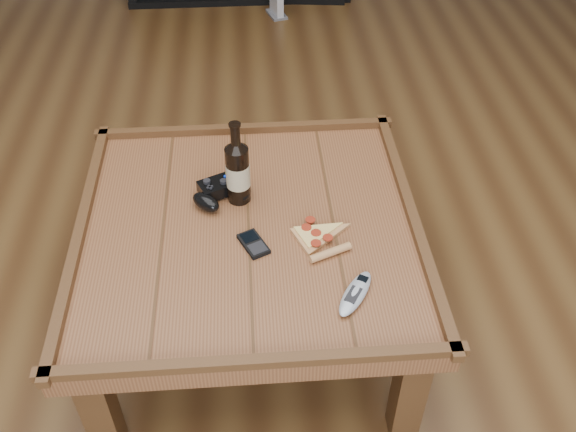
{
  "coord_description": "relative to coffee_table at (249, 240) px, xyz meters",
  "views": [
    {
      "loc": [
        0.02,
        -1.38,
        1.73
      ],
      "look_at": [
        0.11,
        -0.04,
        0.52
      ],
      "focal_mm": 40.0,
      "sensor_mm": 36.0,
      "label": 1
    }
  ],
  "objects": [
    {
      "name": "ground",
      "position": [
        0.0,
        0.0,
        -0.39
      ],
      "size": [
        6.0,
        6.0,
        0.0
      ],
      "primitive_type": "plane",
      "color": "#442913",
      "rests_on": "ground"
    },
    {
      "name": "coffee_table",
      "position": [
        0.0,
        0.0,
        0.0
      ],
      "size": [
        1.03,
        1.03,
        0.48
      ],
      "color": "brown",
      "rests_on": "ground"
    },
    {
      "name": "beer_bottle",
      "position": [
        -0.02,
        0.13,
        0.17
      ],
      "size": [
        0.07,
        0.07,
        0.28
      ],
      "color": "black",
      "rests_on": "coffee_table"
    },
    {
      "name": "game_controller",
      "position": [
        -0.08,
        0.13,
        0.09
      ],
      "size": [
        0.19,
        0.17,
        0.06
      ],
      "rotation": [
        0.0,
        0.0,
        0.43
      ],
      "color": "black",
      "rests_on": "coffee_table"
    },
    {
      "name": "pizza_slice",
      "position": [
        0.2,
        -0.07,
        0.07
      ],
      "size": [
        0.21,
        0.26,
        0.02
      ],
      "rotation": [
        0.0,
        0.0,
        0.39
      ],
      "color": "tan",
      "rests_on": "coffee_table"
    },
    {
      "name": "smartphone",
      "position": [
        0.01,
        -0.08,
        0.07
      ],
      "size": [
        0.1,
        0.12,
        0.01
      ],
      "rotation": [
        0.0,
        0.0,
        0.44
      ],
      "color": "black",
      "rests_on": "coffee_table"
    },
    {
      "name": "remote_control",
      "position": [
        0.27,
        -0.29,
        0.07
      ],
      "size": [
        0.14,
        0.17,
        0.02
      ],
      "rotation": [
        0.0,
        0.0,
        -0.56
      ],
      "color": "#A2A9B0",
      "rests_on": "coffee_table"
    },
    {
      "name": "game_console",
      "position": [
        0.22,
        2.38,
        -0.3
      ],
      "size": [
        0.13,
        0.18,
        0.2
      ],
      "rotation": [
        0.0,
        0.0,
        0.28
      ],
      "color": "slate",
      "rests_on": "ground"
    }
  ]
}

